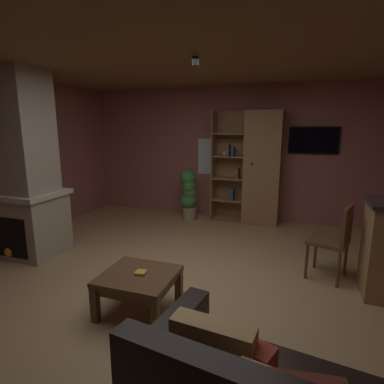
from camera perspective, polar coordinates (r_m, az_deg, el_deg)
name	(u,v)px	position (r m, az deg, el deg)	size (l,w,h in m)	color
floor	(181,291)	(3.73, -2.09, -17.39)	(6.02, 6.09, 0.02)	tan
wall_back	(237,154)	(6.24, 8.06, 6.89)	(6.14, 0.06, 2.55)	#9E5B56
ceiling	(178,47)	(3.33, -2.46, 24.80)	(6.02, 6.09, 0.02)	brown
window_pane_back	(216,157)	(6.30, 4.30, 6.37)	(0.73, 0.01, 0.70)	white
stone_fireplace	(22,174)	(4.97, -28.43, 2.80)	(1.03, 0.80, 2.55)	tan
bookshelf_cabinet	(258,169)	(5.93, 11.77, 4.12)	(1.25, 0.41, 2.08)	#997047
coffee_table	(139,281)	(3.26, -9.62, -15.64)	(0.70, 0.65, 0.40)	brown
table_book_0	(141,273)	(3.21, -9.23, -14.21)	(0.10, 0.10, 0.03)	gold
dining_chair	(336,237)	(4.11, 24.55, -7.45)	(0.53, 0.53, 0.92)	brown
potted_floor_plant	(189,193)	(6.12, -0.61, -0.17)	(0.33, 0.34, 1.00)	#9E896B
wall_mounted_tv	(313,140)	(6.05, 21.11, 8.73)	(0.85, 0.06, 0.48)	black
track_light_spot_0	(35,73)	(4.76, -26.47, 18.78)	(0.07, 0.07, 0.09)	black
track_light_spot_1	(195,61)	(3.59, 0.63, 22.58)	(0.07, 0.07, 0.09)	black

